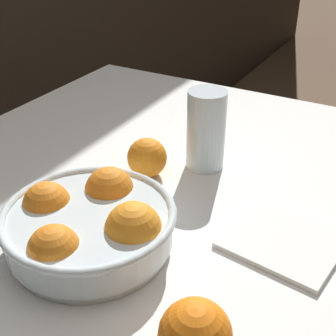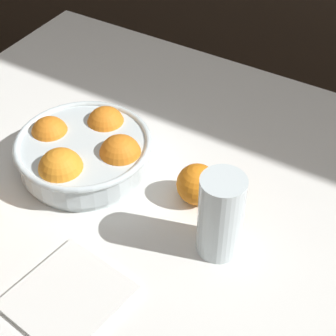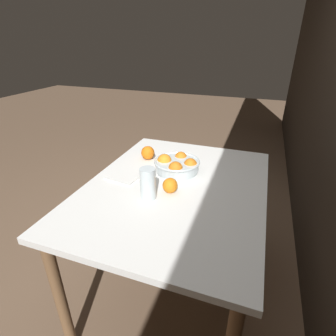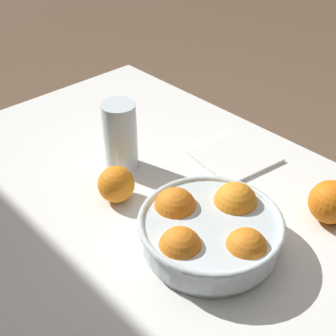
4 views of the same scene
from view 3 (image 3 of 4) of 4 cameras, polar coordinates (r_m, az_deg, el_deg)
The scene contains 7 objects.
ground_plane at distance 1.80m, azimuth 1.35°, elevation -24.45°, with size 12.00×12.00×0.00m, color brown.
dining_table at distance 1.36m, azimuth 1.65°, elevation -6.89°, with size 1.13×0.86×0.74m.
fruit_bowl at distance 1.42m, azimuth 1.94°, elevation 0.70°, with size 0.25×0.25×0.09m.
juice_glass at distance 1.18m, azimuth -4.38°, elevation -3.66°, with size 0.07×0.07×0.15m.
orange_loose_near_bowl at distance 1.23m, azimuth 0.46°, elevation -3.81°, with size 0.07×0.07×0.07m, color orange.
orange_loose_front at distance 1.58m, azimuth -4.41°, elevation 3.33°, with size 0.08×0.08×0.08m, color orange.
napkin at distance 1.40m, azimuth -9.40°, elevation -1.69°, with size 0.15×0.16×0.01m, color white.
Camera 3 is at (1.08, 0.34, 1.40)m, focal length 28.00 mm.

